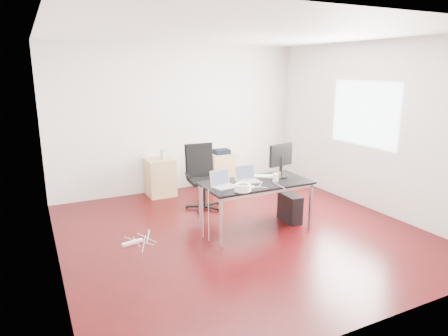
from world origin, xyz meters
name	(u,v)px	position (x,y,z in m)	size (l,w,h in m)	color
room_shell	(244,138)	(0.04, 0.00, 1.40)	(5.00, 5.00, 5.00)	#320507
desk	(256,185)	(0.26, 0.01, 0.68)	(1.60, 0.80, 0.73)	black
office_chair	(202,173)	(-0.07, 1.25, 0.61)	(0.52, 0.54, 1.08)	black
filing_cabinet_left	(160,177)	(-0.52, 2.23, 0.35)	(0.50, 0.50, 0.70)	tan
filing_cabinet_right	(220,170)	(0.75, 2.23, 0.35)	(0.50, 0.50, 0.70)	tan
pc_tower	(290,208)	(0.90, 0.02, 0.22)	(0.20, 0.45, 0.44)	black
wastebasket	(170,186)	(-0.32, 2.25, 0.14)	(0.24, 0.24, 0.28)	black
power_strip	(133,242)	(-1.54, 0.29, 0.02)	(0.30, 0.06, 0.04)	white
laptop_left	(223,183)	(-0.29, -0.01, 0.79)	(0.37, 0.31, 0.23)	silver
laptop_right	(247,178)	(0.15, 0.08, 0.79)	(0.34, 0.26, 0.23)	silver
monitor	(281,158)	(0.76, 0.11, 1.01)	(0.45, 0.26, 0.51)	black
keyboard	(263,176)	(0.50, 0.21, 0.74)	(0.44, 0.14, 0.02)	white
cup_white	(276,177)	(0.54, -0.08, 0.79)	(0.08, 0.08, 0.12)	white
cup_brown	(278,175)	(0.66, 0.03, 0.78)	(0.08, 0.08, 0.10)	brown
cable_coil	(243,188)	(-0.14, -0.31, 0.78)	(0.24, 0.24, 0.11)	white
power_adapter	(252,187)	(0.04, -0.24, 0.74)	(0.07, 0.07, 0.03)	white
speaker	(164,154)	(-0.44, 2.22, 0.79)	(0.09, 0.08, 0.18)	#9E9E9E
navy_garment	(222,152)	(0.75, 2.17, 0.74)	(0.30, 0.24, 0.09)	black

